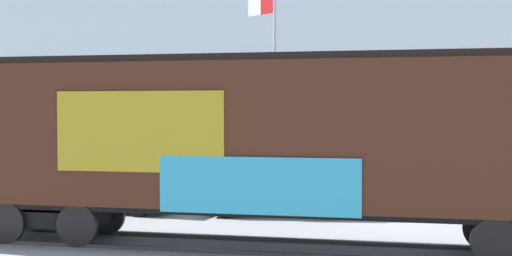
% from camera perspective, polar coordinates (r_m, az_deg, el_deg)
% --- Properties ---
extents(ground_plane, '(260.00, 260.00, 0.00)m').
position_cam_1_polar(ground_plane, '(14.28, 4.21, -10.28)').
color(ground_plane, silver).
extents(track, '(59.97, 5.70, 0.08)m').
position_cam_1_polar(track, '(14.89, -6.99, -9.64)').
color(track, '#4C4742').
rests_on(track, ground_plane).
extents(freight_car, '(15.98, 3.81, 4.12)m').
position_cam_1_polar(freight_car, '(14.03, 1.95, -0.79)').
color(freight_car, '#472316').
rests_on(freight_car, ground_plane).
extents(flagpole, '(1.23, 1.09, 7.67)m').
position_cam_1_polar(flagpole, '(25.00, 1.08, 6.46)').
color(flagpole, silver).
rests_on(flagpole, ground_plane).
extents(hillside, '(157.96, 34.20, 18.14)m').
position_cam_1_polar(hillside, '(77.17, 7.55, 4.48)').
color(hillside, silver).
rests_on(hillside, ground_plane).
extents(parked_car_black, '(4.94, 2.72, 1.61)m').
position_cam_1_polar(parked_car_black, '(20.15, -12.85, -4.46)').
color(parked_car_black, black).
rests_on(parked_car_black, ground_plane).
extents(parked_car_green, '(4.21, 2.13, 1.78)m').
position_cam_1_polar(parked_car_green, '(18.82, 1.94, -4.67)').
color(parked_car_green, '#1E5933').
rests_on(parked_car_green, ground_plane).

